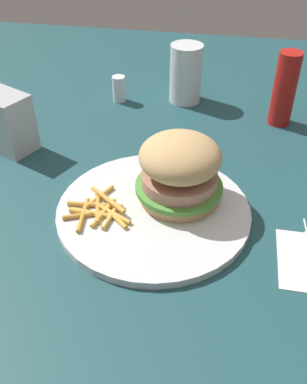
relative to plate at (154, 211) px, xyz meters
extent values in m
plane|color=#1E474C|center=(0.01, -0.03, -0.01)|extent=(1.60, 1.60, 0.00)
cylinder|color=silver|center=(0.00, 0.00, 0.00)|extent=(0.29, 0.29, 0.01)
cylinder|color=tan|center=(-0.03, -0.03, 0.01)|extent=(0.12, 0.12, 0.02)
cylinder|color=#4C9338|center=(-0.03, -0.03, 0.03)|extent=(0.13, 0.13, 0.01)
cylinder|color=tan|center=(-0.03, -0.03, 0.04)|extent=(0.11, 0.11, 0.02)
ellipsoid|color=tan|center=(-0.03, -0.03, 0.08)|extent=(0.12, 0.12, 0.06)
cylinder|color=#E5B251|center=(0.06, 0.04, 0.01)|extent=(0.01, 0.05, 0.01)
cylinder|color=gold|center=(0.09, -0.01, 0.01)|extent=(0.03, 0.06, 0.01)
cylinder|color=gold|center=(0.10, 0.04, 0.01)|extent=(0.06, 0.03, 0.01)
cylinder|color=gold|center=(0.05, 0.03, 0.01)|extent=(0.04, 0.04, 0.01)
cylinder|color=gold|center=(0.10, 0.04, 0.01)|extent=(0.01, 0.07, 0.01)
cylinder|color=gold|center=(0.09, 0.01, 0.01)|extent=(0.08, 0.02, 0.01)
cylinder|color=gold|center=(0.08, 0.02, 0.01)|extent=(0.02, 0.06, 0.01)
cylinder|color=gold|center=(0.07, 0.03, 0.01)|extent=(0.02, 0.06, 0.01)
cylinder|color=gold|center=(0.09, 0.03, 0.01)|extent=(0.06, 0.01, 0.01)
cylinder|color=gold|center=(0.06, 0.03, 0.01)|extent=(0.06, 0.04, 0.01)
cylinder|color=gold|center=(0.07, 0.01, 0.02)|extent=(0.06, 0.05, 0.01)
cylinder|color=gold|center=(0.09, 0.03, 0.01)|extent=(0.06, 0.01, 0.01)
cylinder|color=silver|center=(-0.22, -0.02, 0.00)|extent=(0.00, 0.03, 0.00)
cylinder|color=silver|center=(0.00, -0.39, 0.05)|extent=(0.07, 0.07, 0.12)
cylinder|color=orange|center=(0.00, -0.39, 0.04)|extent=(0.06, 0.06, 0.09)
cube|color=#B7BABF|center=(0.29, -0.14, 0.05)|extent=(0.11, 0.09, 0.10)
cylinder|color=#B21914|center=(-0.19, -0.32, 0.07)|extent=(0.04, 0.04, 0.14)
cylinder|color=white|center=(0.14, -0.36, 0.02)|extent=(0.03, 0.03, 0.06)
camera|label=1|loc=(-0.09, 0.49, 0.42)|focal=40.76mm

